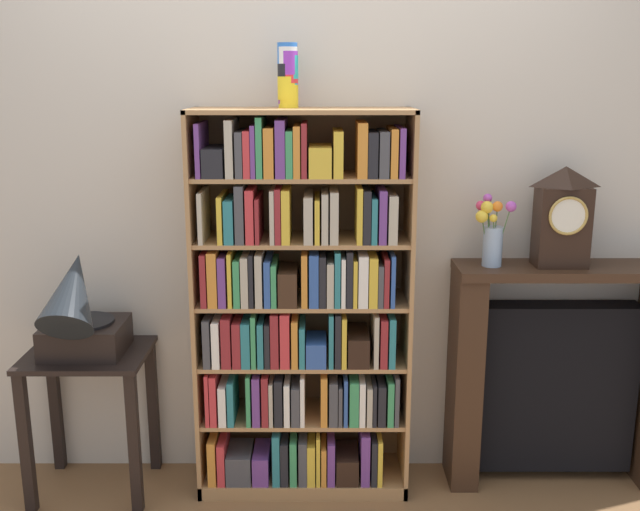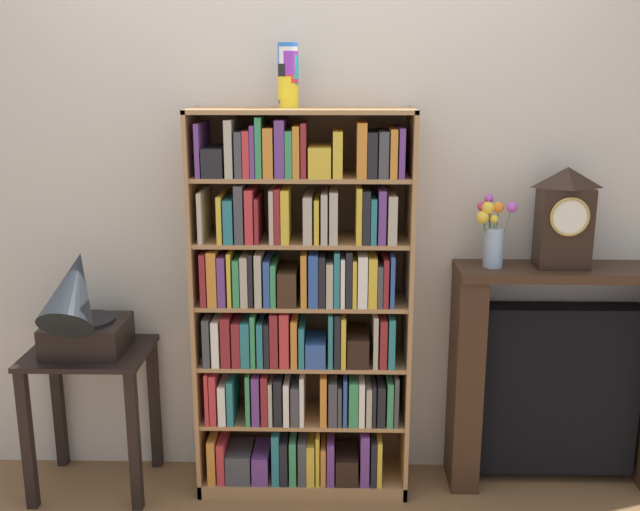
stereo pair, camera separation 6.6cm
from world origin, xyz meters
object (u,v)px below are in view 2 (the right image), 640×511
at_px(bookshelf, 301,314).
at_px(cup_stack, 288,76).
at_px(flower_vase, 493,235).
at_px(gramophone, 79,310).
at_px(mantel_clock, 564,218).
at_px(fireplace_mantel, 561,378).
at_px(side_table_left, 91,388).

relative_size(bookshelf, cup_stack, 6.54).
bearing_deg(bookshelf, flower_vase, 2.43).
height_order(gramophone, mantel_clock, mantel_clock).
xyz_separation_m(bookshelf, mantel_clock, (1.09, 0.03, 0.42)).
bearing_deg(fireplace_mantel, side_table_left, -177.32).
height_order(cup_stack, mantel_clock, cup_stack).
distance_m(cup_stack, mantel_clock, 1.28).
relative_size(cup_stack, gramophone, 0.50).
bearing_deg(mantel_clock, fireplace_mantel, 26.00).
distance_m(mantel_clock, flower_vase, 0.30).
distance_m(bookshelf, mantel_clock, 1.17).
height_order(fireplace_mantel, flower_vase, flower_vase).
height_order(bookshelf, flower_vase, bookshelf).
xyz_separation_m(side_table_left, flower_vase, (1.72, 0.07, 0.68)).
xyz_separation_m(bookshelf, flower_vase, (0.80, 0.03, 0.34)).
relative_size(gramophone, fireplace_mantel, 0.51).
relative_size(bookshelf, side_table_left, 2.58).
bearing_deg(flower_vase, side_table_left, -177.58).
height_order(side_table_left, flower_vase, flower_vase).
xyz_separation_m(cup_stack, fireplace_mantel, (1.19, 0.01, -1.29)).
height_order(bookshelf, side_table_left, bookshelf).
xyz_separation_m(bookshelf, cup_stack, (-0.05, 0.05, 0.99)).
bearing_deg(gramophone, cup_stack, 10.02).
relative_size(cup_stack, flower_vase, 0.83).
height_order(bookshelf, fireplace_mantel, bookshelf).
relative_size(gramophone, mantel_clock, 1.20).
bearing_deg(mantel_clock, flower_vase, -179.87).
distance_m(bookshelf, fireplace_mantel, 1.18).
xyz_separation_m(bookshelf, fireplace_mantel, (1.14, 0.06, -0.31)).
bearing_deg(bookshelf, side_table_left, -177.59).
distance_m(cup_stack, gramophone, 1.29).
height_order(side_table_left, gramophone, gramophone).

